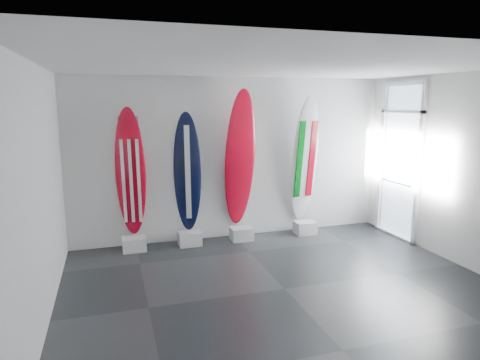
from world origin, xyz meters
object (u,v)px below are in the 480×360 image
object	(u,v)px
surfboard_usa	(131,173)
surfboard_navy	(187,173)
surfboard_italy	(305,160)
surfboard_swiss	(240,159)

from	to	relation	value
surfboard_usa	surfboard_navy	size ratio (longest dim) A/B	1.04
surfboard_navy	surfboard_italy	size ratio (longest dim) A/B	0.88
surfboard_navy	surfboard_italy	bearing A→B (deg)	16.64
surfboard_navy	surfboard_swiss	world-z (taller)	surfboard_swiss
surfboard_usa	surfboard_swiss	distance (m)	1.96
surfboard_navy	surfboard_swiss	bearing A→B (deg)	16.64
surfboard_usa	surfboard_navy	distance (m)	0.97
surfboard_navy	surfboard_italy	distance (m)	2.29
surfboard_usa	surfboard_italy	size ratio (longest dim) A/B	0.92
surfboard_italy	surfboard_swiss	bearing A→B (deg)	175.08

